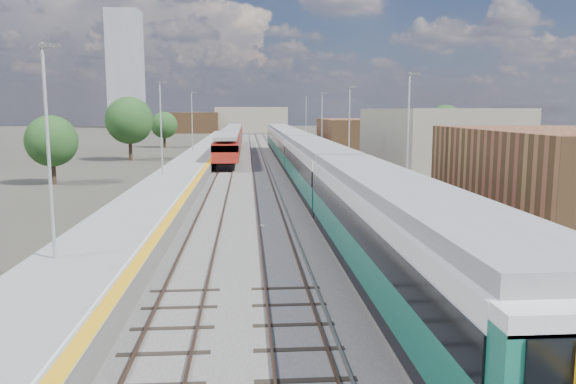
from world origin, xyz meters
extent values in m
plane|color=#47443A|center=(0.00, 50.00, 0.00)|extent=(320.00, 320.00, 0.00)
cube|color=#565451|center=(-2.25, 52.50, 0.03)|extent=(10.50, 155.00, 0.06)
cube|color=#4C3323|center=(0.78, 55.00, 0.11)|extent=(0.07, 160.00, 0.14)
cube|color=#4C3323|center=(2.22, 55.00, 0.11)|extent=(0.07, 160.00, 0.14)
cube|color=#4C3323|center=(-2.72, 55.00, 0.11)|extent=(0.07, 160.00, 0.14)
cube|color=#4C3323|center=(-1.28, 55.00, 0.11)|extent=(0.07, 160.00, 0.14)
cube|color=#4C3323|center=(-6.22, 55.00, 0.11)|extent=(0.07, 160.00, 0.14)
cube|color=#4C3323|center=(-4.78, 55.00, 0.11)|extent=(0.07, 160.00, 0.14)
cube|color=gray|center=(0.45, 55.00, 0.10)|extent=(0.08, 160.00, 0.10)
cube|color=gray|center=(-0.95, 55.00, 0.10)|extent=(0.08, 160.00, 0.10)
cube|color=slate|center=(5.25, 52.50, 0.50)|extent=(4.70, 155.00, 1.00)
cube|color=gray|center=(5.25, 52.50, 1.00)|extent=(4.70, 155.00, 0.03)
cube|color=orange|center=(3.15, 52.50, 1.02)|extent=(0.40, 155.00, 0.01)
cube|color=gray|center=(7.45, 52.50, 1.60)|extent=(0.06, 155.00, 1.20)
cylinder|color=#9EA0A3|center=(6.60, 22.00, 4.77)|extent=(0.12, 0.12, 7.50)
cube|color=#4C4C4F|center=(6.85, 22.00, 8.42)|extent=(0.70, 0.18, 0.14)
cylinder|color=#9EA0A3|center=(6.60, 42.00, 4.77)|extent=(0.12, 0.12, 7.50)
cube|color=#4C4C4F|center=(6.85, 42.00, 8.42)|extent=(0.70, 0.18, 0.14)
cylinder|color=#9EA0A3|center=(6.60, 62.00, 4.77)|extent=(0.12, 0.12, 7.50)
cube|color=#4C4C4F|center=(6.85, 62.00, 8.42)|extent=(0.70, 0.18, 0.14)
cylinder|color=#9EA0A3|center=(6.60, 82.00, 4.77)|extent=(0.12, 0.12, 7.50)
cube|color=#4C4C4F|center=(6.85, 82.00, 8.42)|extent=(0.70, 0.18, 0.14)
cube|color=slate|center=(-9.05, 52.50, 0.50)|extent=(4.30, 155.00, 1.00)
cube|color=gray|center=(-9.05, 52.50, 1.00)|extent=(4.30, 155.00, 0.03)
cube|color=orange|center=(-7.15, 52.50, 1.02)|extent=(0.45, 155.00, 0.01)
cube|color=silver|center=(-7.50, 52.50, 1.03)|extent=(0.08, 155.00, 0.01)
cylinder|color=#9EA0A3|center=(-10.20, 8.00, 4.77)|extent=(0.12, 0.12, 7.50)
cube|color=#4C4C4F|center=(-9.95, 8.00, 8.42)|extent=(0.70, 0.18, 0.14)
cylinder|color=#9EA0A3|center=(-10.20, 34.00, 4.77)|extent=(0.12, 0.12, 7.50)
cube|color=#4C4C4F|center=(-9.95, 34.00, 8.42)|extent=(0.70, 0.18, 0.14)
cylinder|color=#9EA0A3|center=(-10.20, 60.00, 4.77)|extent=(0.12, 0.12, 7.50)
cube|color=#4C4C4F|center=(-9.95, 60.00, 8.42)|extent=(0.70, 0.18, 0.14)
cube|color=brown|center=(14.00, 18.00, 2.60)|extent=(9.00, 16.00, 5.20)
cube|color=gray|center=(16.00, 45.00, 3.20)|extent=(11.00, 22.00, 6.40)
cube|color=brown|center=(13.00, 78.00, 2.40)|extent=(8.00, 18.00, 4.80)
cube|color=gray|center=(-2.00, 150.00, 3.50)|extent=(20.00, 14.00, 7.00)
cube|color=brown|center=(-18.00, 145.00, 2.80)|extent=(14.00, 12.00, 5.60)
cube|color=gray|center=(-45.00, 190.00, 20.00)|extent=(11.00, 11.00, 40.00)
cube|color=black|center=(1.50, 5.51, 0.93)|extent=(2.87, 20.60, 0.49)
cube|color=#10554A|center=(1.50, 5.51, 1.77)|extent=(2.98, 20.60, 1.20)
cube|color=black|center=(1.50, 5.51, 2.73)|extent=(3.04, 20.60, 0.82)
cube|color=silver|center=(1.50, 5.51, 3.38)|extent=(2.98, 20.60, 0.51)
cube|color=gray|center=(1.50, 5.51, 3.82)|extent=(2.64, 20.60, 0.42)
cube|color=black|center=(1.50, 26.61, 0.93)|extent=(2.87, 20.60, 0.49)
cube|color=#10554A|center=(1.50, 26.61, 1.77)|extent=(2.98, 20.60, 1.20)
cube|color=black|center=(1.50, 26.61, 2.73)|extent=(3.04, 20.60, 0.82)
cube|color=silver|center=(1.50, 26.61, 3.38)|extent=(2.98, 20.60, 0.51)
cube|color=gray|center=(1.50, 26.61, 3.82)|extent=(2.64, 20.60, 0.42)
cube|color=black|center=(1.50, 47.71, 0.93)|extent=(2.87, 20.60, 0.49)
cube|color=#10554A|center=(1.50, 47.71, 1.77)|extent=(2.98, 20.60, 1.20)
cube|color=black|center=(1.50, 47.71, 2.73)|extent=(3.04, 20.60, 0.82)
cube|color=silver|center=(1.50, 47.71, 3.38)|extent=(2.98, 20.60, 0.51)
cube|color=gray|center=(1.50, 47.71, 3.82)|extent=(2.64, 20.60, 0.42)
cube|color=black|center=(1.50, 68.81, 0.93)|extent=(2.87, 20.60, 0.49)
cube|color=#10554A|center=(1.50, 68.81, 1.77)|extent=(2.98, 20.60, 1.20)
cube|color=black|center=(1.50, 68.81, 2.73)|extent=(3.04, 20.60, 0.82)
cube|color=silver|center=(1.50, 68.81, 3.38)|extent=(2.98, 20.60, 0.51)
cube|color=gray|center=(1.50, 68.81, 3.82)|extent=(2.64, 20.60, 0.42)
cube|color=black|center=(-5.50, 52.69, 0.45)|extent=(1.82, 15.46, 0.63)
cube|color=maroon|center=(-5.50, 52.69, 1.96)|extent=(2.68, 18.19, 1.91)
cube|color=black|center=(-5.50, 52.69, 2.44)|extent=(2.74, 18.19, 0.67)
cube|color=gray|center=(-5.50, 52.69, 3.40)|extent=(2.39, 18.19, 0.38)
cube|color=black|center=(-5.50, 71.37, 0.45)|extent=(1.82, 15.46, 0.63)
cube|color=maroon|center=(-5.50, 71.37, 1.96)|extent=(2.68, 18.19, 1.91)
cube|color=black|center=(-5.50, 71.37, 2.44)|extent=(2.74, 18.19, 0.67)
cube|color=gray|center=(-5.50, 71.37, 3.40)|extent=(2.39, 18.19, 0.38)
cube|color=black|center=(-5.50, 90.06, 0.45)|extent=(1.82, 15.46, 0.63)
cube|color=maroon|center=(-5.50, 90.06, 1.96)|extent=(2.68, 18.19, 1.91)
cube|color=black|center=(-5.50, 90.06, 2.44)|extent=(2.74, 18.19, 0.67)
cube|color=gray|center=(-5.50, 90.06, 3.40)|extent=(2.39, 18.19, 0.38)
cylinder|color=#382619|center=(-19.68, 36.44, 1.02)|extent=(0.44, 0.44, 2.04)
sphere|color=#1C461B|center=(-19.68, 36.44, 3.68)|extent=(4.30, 4.30, 4.30)
cylinder|color=#382619|center=(-17.79, 59.03, 1.38)|extent=(0.44, 0.44, 2.76)
sphere|color=#1C461B|center=(-17.79, 59.03, 4.98)|extent=(5.82, 5.82, 5.82)
cylinder|color=#382619|center=(-17.04, 83.12, 1.04)|extent=(0.44, 0.44, 2.09)
sphere|color=#1C461B|center=(-17.04, 83.12, 3.77)|extent=(4.40, 4.40, 4.40)
cylinder|color=#382619|center=(23.04, 61.47, 1.21)|extent=(0.44, 0.44, 2.42)
sphere|color=#1C461B|center=(23.04, 61.47, 4.36)|extent=(5.10, 5.10, 5.10)
camera|label=1|loc=(-3.31, -12.05, 6.28)|focal=35.00mm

